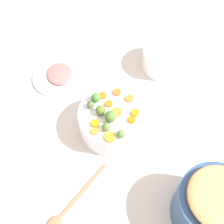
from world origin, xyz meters
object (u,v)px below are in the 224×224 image
Objects in this scene: metal_pot at (213,208)px; casserole_dish at (165,58)px; serving_bowl_carrots at (112,121)px; wooden_spoon at (67,210)px; ham_plate at (57,78)px.

casserole_dish is at bearing -8.13° from metal_pot.
wooden_spoon is at bearing 140.65° from serving_bowl_carrots.
metal_pot is at bearing 171.87° from casserole_dish.
serving_bowl_carrots is 1.20× the size of ham_plate.
metal_pot is 0.66m from casserole_dish.
ham_plate is (0.30, 0.17, -0.04)m from serving_bowl_carrots.
wooden_spoon is at bearing 73.98° from metal_pot.
metal_pot reaches higher than serving_bowl_carrots.
casserole_dish is (0.53, -0.53, 0.04)m from wooden_spoon.
ham_plate is (0.70, 0.38, -0.07)m from metal_pot.
casserole_dish is at bearing -45.01° from wooden_spoon.
wooden_spoon is (0.13, 0.44, -0.07)m from metal_pot.
metal_pot reaches higher than casserole_dish.
ham_plate is at bearing 28.81° from metal_pot.
casserole_dish is (0.65, -0.09, -0.03)m from metal_pot.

